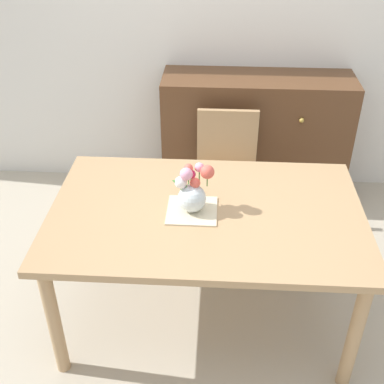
% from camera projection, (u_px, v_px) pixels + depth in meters
% --- Properties ---
extents(ground_plane, '(12.00, 12.00, 0.00)m').
position_uv_depth(ground_plane, '(204.00, 311.00, 3.01)').
color(ground_plane, '#B7AD99').
extents(back_wall, '(7.00, 0.10, 2.80)m').
position_uv_depth(back_wall, '(216.00, 10.00, 3.56)').
color(back_wall, silver).
rests_on(back_wall, ground_plane).
extents(dining_table, '(1.65, 1.05, 0.76)m').
position_uv_depth(dining_table, '(206.00, 223.00, 2.63)').
color(dining_table, tan).
rests_on(dining_table, ground_plane).
extents(chair_far, '(0.42, 0.42, 0.90)m').
position_uv_depth(chair_far, '(226.00, 167.00, 3.43)').
color(chair_far, tan).
rests_on(chair_far, ground_plane).
extents(dresser, '(1.40, 0.47, 1.00)m').
position_uv_depth(dresser, '(254.00, 139.00, 3.82)').
color(dresser, brown).
rests_on(dresser, ground_plane).
extents(placemat, '(0.26, 0.26, 0.01)m').
position_uv_depth(placemat, '(192.00, 210.00, 2.57)').
color(placemat, beige).
rests_on(placemat, dining_table).
extents(flower_vase, '(0.21, 0.17, 0.25)m').
position_uv_depth(flower_vase, '(192.00, 191.00, 2.52)').
color(flower_vase, silver).
rests_on(flower_vase, placemat).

